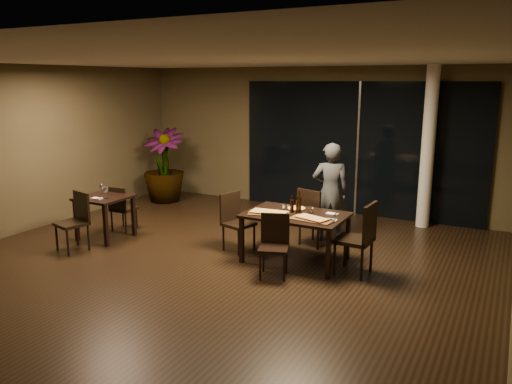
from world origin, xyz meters
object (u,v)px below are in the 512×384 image
Objects in this scene: main_table at (296,219)px; bottle_c at (299,202)px; chair_main_far at (313,214)px; side_table at (104,204)px; chair_side_far at (121,206)px; chair_side_near at (76,218)px; diner at (330,192)px; bottle_a at (292,204)px; chair_main_left at (235,218)px; chair_main_near at (274,242)px; potted_plant at (164,165)px; bottle_b at (298,205)px; chair_main_right at (360,235)px.

main_table is 4.53× the size of bottle_c.
side_table is at bearing 35.71° from chair_main_far.
chair_side_near is (0.08, -1.12, 0.06)m from chair_side_far.
bottle_a is at bearing 59.19° from diner.
chair_side_far is (-3.43, -0.83, -0.08)m from chair_main_far.
bottle_a is (-0.06, -0.72, 0.34)m from chair_main_far.
chair_main_left is 2.37m from chair_side_far.
side_table is at bearing 158.13° from chair_main_near.
bottle_a is (3.29, 1.22, 0.35)m from chair_side_near.
potted_plant reaches higher than chair_main_far.
bottle_a is 0.13m from bottle_b.
potted_plant is 4.69m from bottle_c.
chair_main_left is 0.88× the size of chair_main_right.
chair_side_near is (-2.29, -1.21, 0.01)m from chair_main_left.
chair_main_left is at bearing 13.32° from side_table.
side_table is at bearing -169.96° from bottle_c.
diner is at bearing -12.61° from potted_plant.
bottle_c is at bearing 66.94° from chair_main_near.
bottle_b is (1.12, -0.05, 0.37)m from chair_main_left.
chair_main_right is 3.19× the size of bottle_c.
side_table is at bearing -171.63° from main_table.
chair_main_far is 3.53m from chair_side_far.
chair_side_near is at bearing -159.41° from bottle_c.
chair_side_near is at bearing -160.93° from main_table.
chair_main_near is 1.26m from chair_main_left.
chair_side_far is at bearing -87.23° from chair_main_right.
chair_main_right is 3.96× the size of bottle_a.
bottle_a is at bearing 178.09° from chair_side_far.
chair_main_near is at bearing -34.26° from potted_plant.
chair_main_left is (-1.06, -0.74, -0.03)m from chair_main_far.
bottle_b reaches higher than side_table.
chair_main_far is at bearing 51.14° from diner.
bottle_b is (0.06, -0.78, 0.34)m from chair_main_far.
chair_side_far is 0.49× the size of diner.
chair_main_left is 0.55× the size of diner.
potted_plant is (-0.80, 2.68, 0.21)m from side_table.
bottle_b is at bearing 2.93° from main_table.
bottle_b is 0.86× the size of bottle_c.
bottle_a is (3.31, 0.56, 0.26)m from side_table.
bottle_c is (1.09, 0.06, 0.39)m from chair_main_left.
chair_main_left reaches higher than side_table.
side_table is 0.48m from chair_side_far.
chair_side_far is at bearing -179.22° from bottle_b.
chair_main_near is 3.46m from chair_side_far.
chair_main_far is at bearing -126.12° from chair_main_right.
main_table is 0.79m from chair_main_far.
chair_side_far is (-4.48, 0.04, -0.12)m from chair_main_right.
side_table is at bearing 106.18° from chair_side_near.
chair_main_far reaches higher than chair_main_left.
chair_side_far is (-3.41, 0.60, -0.02)m from chair_main_near.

